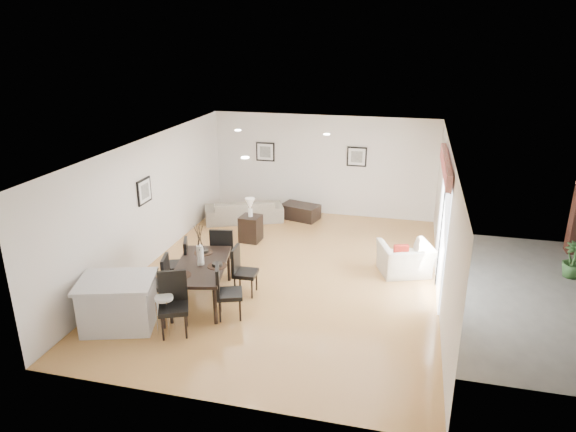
% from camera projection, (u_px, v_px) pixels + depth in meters
% --- Properties ---
extents(ground, '(8.00, 8.00, 0.00)m').
position_uv_depth(ground, '(287.00, 275.00, 10.57)').
color(ground, tan).
rests_on(ground, ground).
extents(wall_back, '(6.00, 0.04, 2.70)m').
position_uv_depth(wall_back, '(323.00, 166.00, 13.78)').
color(wall_back, silver).
rests_on(wall_back, ground).
extents(wall_front, '(6.00, 0.04, 2.70)m').
position_uv_depth(wall_front, '(211.00, 315.00, 6.46)').
color(wall_front, silver).
rests_on(wall_front, ground).
extents(wall_left, '(0.04, 8.00, 2.70)m').
position_uv_depth(wall_left, '(149.00, 202.00, 10.80)').
color(wall_left, silver).
rests_on(wall_left, ground).
extents(wall_right, '(0.04, 8.00, 2.70)m').
position_uv_depth(wall_right, '(445.00, 226.00, 9.44)').
color(wall_right, silver).
rests_on(wall_right, ground).
extents(ceiling, '(6.00, 8.00, 0.02)m').
position_uv_depth(ceiling, '(287.00, 146.00, 9.67)').
color(ceiling, white).
rests_on(ceiling, wall_back).
extents(sofa, '(2.17, 1.53, 0.59)m').
position_uv_depth(sofa, '(244.00, 210.00, 13.55)').
color(sofa, gray).
rests_on(sofa, ground).
extents(armchair, '(1.26, 1.18, 0.66)m').
position_uv_depth(armchair, '(405.00, 259.00, 10.52)').
color(armchair, beige).
rests_on(armchair, ground).
extents(courtyard_plant_b, '(0.51, 0.51, 0.74)m').
position_uv_depth(courtyard_plant_b, '(573.00, 260.00, 10.38)').
color(courtyard_plant_b, '#325926').
rests_on(courtyard_plant_b, ground).
extents(dining_table, '(1.22, 1.90, 0.73)m').
position_uv_depth(dining_table, '(201.00, 268.00, 9.37)').
color(dining_table, black).
rests_on(dining_table, ground).
extents(dining_chair_wnear, '(0.54, 0.54, 0.99)m').
position_uv_depth(dining_chair_wnear, '(160.00, 279.00, 9.16)').
color(dining_chair_wnear, black).
rests_on(dining_chair_wnear, ground).
extents(dining_chair_wfar, '(0.56, 0.56, 0.96)m').
position_uv_depth(dining_chair_wfar, '(181.00, 260.00, 9.98)').
color(dining_chair_wfar, black).
rests_on(dining_chair_wfar, ground).
extents(dining_chair_enear, '(0.57, 0.57, 0.98)m').
position_uv_depth(dining_chair_enear, '(224.00, 289.00, 8.83)').
color(dining_chair_enear, black).
rests_on(dining_chair_enear, ground).
extents(dining_chair_efar, '(0.44, 0.44, 0.94)m').
position_uv_depth(dining_chair_efar, '(241.00, 268.00, 9.67)').
color(dining_chair_efar, black).
rests_on(dining_chair_efar, ground).
extents(dining_chair_head, '(0.62, 0.62, 1.05)m').
position_uv_depth(dining_chair_head, '(173.00, 299.00, 8.41)').
color(dining_chair_head, black).
rests_on(dining_chair_head, ground).
extents(dining_chair_foot, '(0.54, 0.54, 1.04)m').
position_uv_depth(dining_chair_foot, '(223.00, 249.00, 10.37)').
color(dining_chair_foot, black).
rests_on(dining_chair_foot, ground).
extents(vase, '(0.84, 1.37, 0.77)m').
position_uv_depth(vase, '(200.00, 247.00, 9.23)').
color(vase, white).
rests_on(vase, dining_table).
extents(coffee_table, '(1.10, 0.83, 0.39)m').
position_uv_depth(coffee_table, '(300.00, 212.00, 13.74)').
color(coffee_table, black).
rests_on(coffee_table, ground).
extents(side_table, '(0.50, 0.50, 0.62)m').
position_uv_depth(side_table, '(251.00, 229.00, 12.22)').
color(side_table, black).
rests_on(side_table, ground).
extents(table_lamp, '(0.23, 0.23, 0.44)m').
position_uv_depth(table_lamp, '(250.00, 205.00, 12.02)').
color(table_lamp, white).
rests_on(table_lamp, side_table).
extents(cushion, '(0.31, 0.18, 0.30)m').
position_uv_depth(cushion, '(401.00, 252.00, 10.39)').
color(cushion, maroon).
rests_on(cushion, armchair).
extents(kitchen_island, '(1.46, 1.27, 0.86)m').
position_uv_depth(kitchen_island, '(118.00, 303.00, 8.60)').
color(kitchen_island, silver).
rests_on(kitchen_island, ground).
extents(bar_stool, '(0.30, 0.30, 0.66)m').
position_uv_depth(bar_stool, '(164.00, 302.00, 8.36)').
color(bar_stool, white).
rests_on(bar_stool, ground).
extents(framed_print_back_left, '(0.52, 0.04, 0.52)m').
position_uv_depth(framed_print_back_left, '(265.00, 152.00, 14.01)').
color(framed_print_back_left, black).
rests_on(framed_print_back_left, wall_back).
extents(framed_print_back_right, '(0.52, 0.04, 0.52)m').
position_uv_depth(framed_print_back_right, '(357.00, 157.00, 13.45)').
color(framed_print_back_right, black).
rests_on(framed_print_back_right, wall_back).
extents(framed_print_left_wall, '(0.04, 0.52, 0.52)m').
position_uv_depth(framed_print_left_wall, '(144.00, 191.00, 10.51)').
color(framed_print_left_wall, black).
rests_on(framed_print_left_wall, wall_left).
extents(sliding_door, '(0.12, 2.70, 2.57)m').
position_uv_depth(sliding_door, '(444.00, 205.00, 9.62)').
color(sliding_door, white).
rests_on(sliding_door, wall_right).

